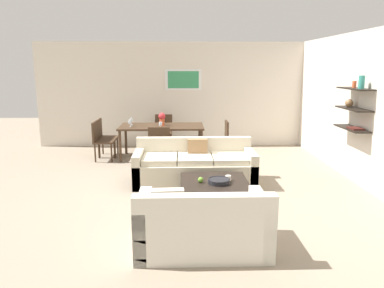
% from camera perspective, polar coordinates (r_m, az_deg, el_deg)
% --- Properties ---
extents(ground_plane, '(18.00, 18.00, 0.00)m').
position_cam_1_polar(ground_plane, '(6.30, -0.11, -7.07)').
color(ground_plane, gray).
extents(back_wall_unit, '(8.40, 0.09, 2.70)m').
position_cam_1_polar(back_wall_unit, '(9.52, 1.07, 7.82)').
color(back_wall_unit, silver).
rests_on(back_wall_unit, ground).
extents(right_wall_shelf_unit, '(0.34, 8.20, 2.70)m').
position_cam_1_polar(right_wall_shelf_unit, '(7.32, 24.28, 5.41)').
color(right_wall_shelf_unit, silver).
rests_on(right_wall_shelf_unit, ground).
extents(sofa_beige, '(2.15, 0.90, 0.78)m').
position_cam_1_polar(sofa_beige, '(6.54, 0.41, -3.67)').
color(sofa_beige, beige).
rests_on(sofa_beige, ground).
extents(loveseat_white, '(1.51, 0.90, 0.78)m').
position_cam_1_polar(loveseat_white, '(4.25, 1.60, -12.68)').
color(loveseat_white, silver).
rests_on(loveseat_white, ground).
extents(coffee_table, '(1.02, 1.08, 0.38)m').
position_cam_1_polar(coffee_table, '(5.48, 3.56, -7.98)').
color(coffee_table, black).
rests_on(coffee_table, ground).
extents(decorative_bowl, '(0.33, 0.33, 0.07)m').
position_cam_1_polar(decorative_bowl, '(5.37, 4.30, -5.84)').
color(decorative_bowl, black).
rests_on(decorative_bowl, coffee_table).
extents(candle_jar, '(0.09, 0.09, 0.08)m').
position_cam_1_polar(candle_jar, '(5.50, 5.75, -5.40)').
color(candle_jar, silver).
rests_on(candle_jar, coffee_table).
extents(apple_on_coffee_table, '(0.08, 0.08, 0.08)m').
position_cam_1_polar(apple_on_coffee_table, '(5.39, 1.38, -5.70)').
color(apple_on_coffee_table, '#669E2D').
rests_on(apple_on_coffee_table, coffee_table).
extents(dining_table, '(1.91, 0.95, 0.75)m').
position_cam_1_polar(dining_table, '(8.30, -4.83, 2.47)').
color(dining_table, '#422D1E').
rests_on(dining_table, ground).
extents(dining_chair_right_near, '(0.44, 0.44, 0.88)m').
position_cam_1_polar(dining_chair_right_near, '(8.16, 4.70, 1.02)').
color(dining_chair_right_near, '#422D1E').
rests_on(dining_chair_right_near, ground).
extents(dining_chair_head, '(0.44, 0.44, 0.88)m').
position_cam_1_polar(dining_chair_head, '(9.20, -4.53, 2.29)').
color(dining_chair_head, '#422D1E').
rests_on(dining_chair_head, ground).
extents(dining_chair_foot, '(0.44, 0.44, 0.88)m').
position_cam_1_polar(dining_chair_foot, '(7.46, -5.16, -0.03)').
color(dining_chair_foot, '#422D1E').
rests_on(dining_chair_foot, ground).
extents(dining_chair_left_near, '(0.44, 0.44, 0.88)m').
position_cam_1_polar(dining_chair_left_near, '(8.31, -14.31, 0.88)').
color(dining_chair_left_near, '#422D1E').
rests_on(dining_chair_left_near, ground).
extents(dining_chair_left_far, '(0.44, 0.44, 0.88)m').
position_cam_1_polar(dining_chair_left_far, '(8.72, -13.71, 1.43)').
color(dining_chair_left_far, '#422D1E').
rests_on(dining_chair_left_far, ground).
extents(wine_glass_left_far, '(0.06, 0.06, 0.17)m').
position_cam_1_polar(wine_glass_left_far, '(8.45, -9.57, 3.75)').
color(wine_glass_left_far, silver).
rests_on(wine_glass_left_far, dining_table).
extents(wine_glass_head, '(0.08, 0.08, 0.19)m').
position_cam_1_polar(wine_glass_head, '(8.68, -4.71, 4.23)').
color(wine_glass_head, silver).
rests_on(wine_glass_head, dining_table).
extents(wine_glass_left_near, '(0.07, 0.07, 0.15)m').
position_cam_1_polar(wine_glass_left_near, '(8.22, -9.79, 3.45)').
color(wine_glass_left_near, silver).
rests_on(wine_glass_left_near, dining_table).
extents(wine_glass_foot, '(0.07, 0.07, 0.15)m').
position_cam_1_polar(wine_glass_foot, '(7.86, -5.01, 3.19)').
color(wine_glass_foot, silver).
rests_on(wine_glass_foot, dining_table).
extents(centerpiece_vase, '(0.16, 0.16, 0.30)m').
position_cam_1_polar(centerpiece_vase, '(8.27, -4.78, 4.08)').
color(centerpiece_vase, '#D85933').
rests_on(centerpiece_vase, dining_table).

